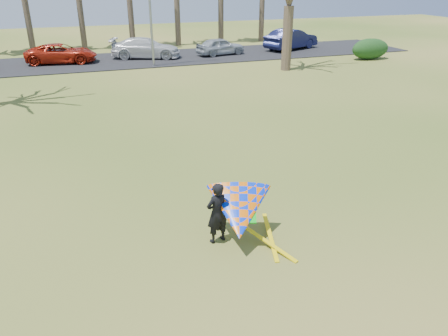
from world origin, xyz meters
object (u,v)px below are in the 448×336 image
object	(u,v)px
car_3	(146,48)
car_5	(291,39)
kite_flyer	(237,212)
car_2	(61,53)
car_4	(220,46)

from	to	relation	value
car_3	car_5	bearing A→B (deg)	-71.30
kite_flyer	car_2	bearing A→B (deg)	98.00
kite_flyer	car_5	bearing A→B (deg)	60.03
car_3	car_4	size ratio (longest dim) A/B	1.33
car_3	car_4	xyz separation A→B (m)	(5.67, -0.53, -0.09)
car_4	car_2	bearing A→B (deg)	76.94
car_2	car_3	xyz separation A→B (m)	(5.94, 0.02, 0.07)
car_2	car_5	bearing A→B (deg)	-81.23
car_3	kite_flyer	size ratio (longest dim) A/B	2.11
car_3	car_2	bearing A→B (deg)	108.46
car_4	kite_flyer	distance (m)	25.85
car_2	kite_flyer	world-z (taller)	kite_flyer
car_2	car_4	bearing A→B (deg)	-84.09
car_2	kite_flyer	size ratio (longest dim) A/B	2.00
car_3	car_4	bearing A→B (deg)	-77.08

